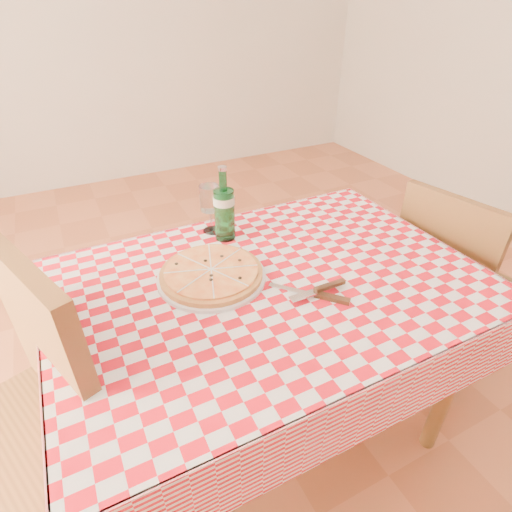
{
  "coord_description": "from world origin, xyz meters",
  "views": [
    {
      "loc": [
        -0.48,
        -0.86,
        1.49
      ],
      "look_at": [
        -0.02,
        0.06,
        0.82
      ],
      "focal_mm": 28.0,
      "sensor_mm": 36.0,
      "label": 1
    }
  ],
  "objects_px": {
    "water_bottle": "(224,204)",
    "dining_table": "(270,305)",
    "chair_near": "(447,273)",
    "wine_glass": "(210,209)",
    "pizza_plate": "(211,273)",
    "chair_far": "(23,416)"
  },
  "relations": [
    {
      "from": "water_bottle",
      "to": "chair_far",
      "type": "bearing_deg",
      "value": -155.65
    },
    {
      "from": "water_bottle",
      "to": "wine_glass",
      "type": "bearing_deg",
      "value": 111.61
    },
    {
      "from": "dining_table",
      "to": "chair_far",
      "type": "distance_m",
      "value": 0.74
    },
    {
      "from": "pizza_plate",
      "to": "wine_glass",
      "type": "distance_m",
      "value": 0.31
    },
    {
      "from": "chair_far",
      "to": "wine_glass",
      "type": "distance_m",
      "value": 0.83
    },
    {
      "from": "dining_table",
      "to": "chair_far",
      "type": "xyz_separation_m",
      "value": [
        -0.73,
        -0.02,
        -0.08
      ]
    },
    {
      "from": "water_bottle",
      "to": "wine_glass",
      "type": "distance_m",
      "value": 0.09
    },
    {
      "from": "chair_near",
      "to": "water_bottle",
      "type": "xyz_separation_m",
      "value": [
        -0.87,
        0.3,
        0.38
      ]
    },
    {
      "from": "chair_near",
      "to": "wine_glass",
      "type": "height_order",
      "value": "wine_glass"
    },
    {
      "from": "dining_table",
      "to": "chair_far",
      "type": "relative_size",
      "value": 1.18
    },
    {
      "from": "chair_far",
      "to": "water_bottle",
      "type": "distance_m",
      "value": 0.84
    },
    {
      "from": "chair_far",
      "to": "water_bottle",
      "type": "height_order",
      "value": "water_bottle"
    },
    {
      "from": "wine_glass",
      "to": "dining_table",
      "type": "bearing_deg",
      "value": -82.35
    },
    {
      "from": "chair_far",
      "to": "wine_glass",
      "type": "bearing_deg",
      "value": -170.8
    },
    {
      "from": "pizza_plate",
      "to": "dining_table",
      "type": "bearing_deg",
      "value": -29.96
    },
    {
      "from": "dining_table",
      "to": "chair_near",
      "type": "bearing_deg",
      "value": 0.09
    },
    {
      "from": "dining_table",
      "to": "chair_near",
      "type": "distance_m",
      "value": 0.86
    },
    {
      "from": "pizza_plate",
      "to": "water_bottle",
      "type": "xyz_separation_m",
      "value": [
        0.14,
        0.21,
        0.11
      ]
    },
    {
      "from": "chair_near",
      "to": "chair_far",
      "type": "relative_size",
      "value": 0.87
    },
    {
      "from": "chair_near",
      "to": "chair_far",
      "type": "xyz_separation_m",
      "value": [
        -1.59,
        -0.02,
        0.07
      ]
    },
    {
      "from": "water_bottle",
      "to": "dining_table",
      "type": "bearing_deg",
      "value": -85.72
    },
    {
      "from": "dining_table",
      "to": "wine_glass",
      "type": "bearing_deg",
      "value": 97.65
    }
  ]
}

